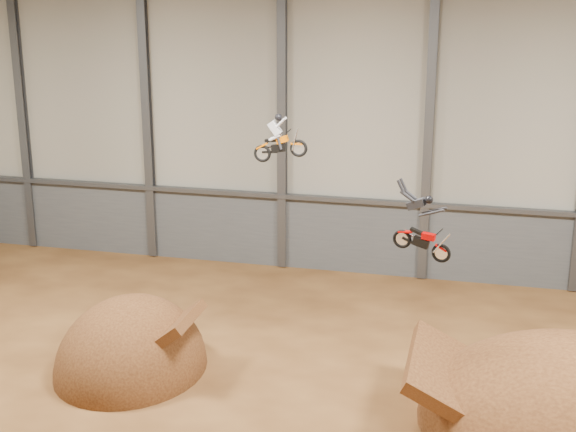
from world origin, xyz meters
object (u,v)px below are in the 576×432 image
object	(u,v)px
takeoff_ramp	(132,369)
landing_ramp	(573,429)
fmx_rider_b	(421,221)
fmx_rider_a	(282,135)

from	to	relation	value
takeoff_ramp	landing_ramp	distance (m)	14.90
takeoff_ramp	fmx_rider_b	size ratio (longest dim) A/B	2.52
fmx_rider_a	landing_ramp	bearing A→B (deg)	-17.22
fmx_rider_a	fmx_rider_b	size ratio (longest dim) A/B	0.78
fmx_rider_b	takeoff_ramp	bearing A→B (deg)	-172.15
takeoff_ramp	landing_ramp	world-z (taller)	landing_ramp
takeoff_ramp	fmx_rider_a	xyz separation A→B (m)	(4.94, 2.31, 8.23)
takeoff_ramp	landing_ramp	size ratio (longest dim) A/B	0.63
fmx_rider_a	fmx_rider_b	world-z (taller)	fmx_rider_a
landing_ramp	fmx_rider_a	xyz separation A→B (m)	(-9.95, 2.80, 8.23)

